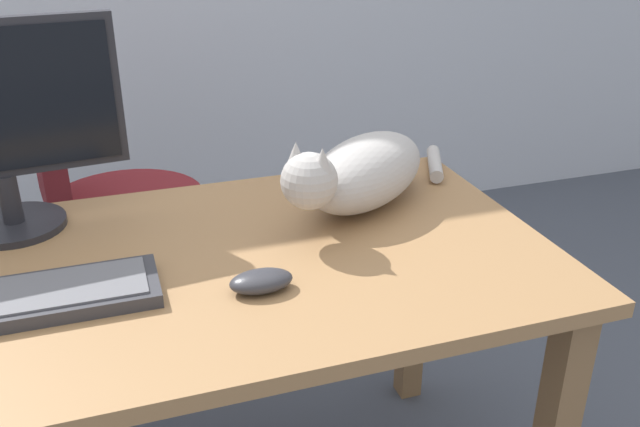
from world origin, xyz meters
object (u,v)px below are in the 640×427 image
(computer_mouse, at_px, (261,281))
(office_chair, at_px, (114,239))
(keyboard, at_px, (22,300))
(cat, at_px, (361,172))

(computer_mouse, bearing_deg, office_chair, 104.78)
(keyboard, relative_size, cat, 0.87)
(cat, relative_size, computer_mouse, 4.62)
(cat, distance_m, computer_mouse, 0.40)
(office_chair, xyz_separation_m, cat, (0.52, -0.62, 0.38))
(cat, xyz_separation_m, computer_mouse, (-0.29, -0.27, -0.06))
(computer_mouse, bearing_deg, cat, 42.94)
(keyboard, distance_m, computer_mouse, 0.39)
(office_chair, xyz_separation_m, computer_mouse, (0.23, -0.89, 0.32))
(cat, bearing_deg, computer_mouse, -137.06)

